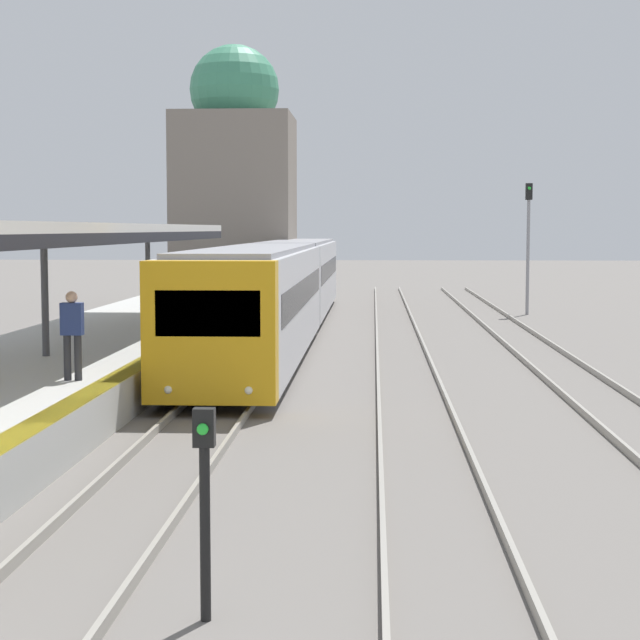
{
  "coord_description": "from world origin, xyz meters",
  "views": [
    {
      "loc": [
        3.17,
        -4.96,
        3.67
      ],
      "look_at": [
        2.01,
        18.28,
        1.68
      ],
      "focal_mm": 60.0,
      "sensor_mm": 36.0,
      "label": 1
    }
  ],
  "objects_px": {
    "person_on_platform": "(72,330)",
    "signal_mast_far": "(528,233)",
    "train_near": "(282,284)",
    "signal_post_near": "(205,491)"
  },
  "relations": [
    {
      "from": "train_near",
      "to": "signal_post_near",
      "type": "distance_m",
      "value": 27.38
    },
    {
      "from": "train_near",
      "to": "signal_mast_far",
      "type": "height_order",
      "value": "signal_mast_far"
    },
    {
      "from": "train_near",
      "to": "signal_mast_far",
      "type": "bearing_deg",
      "value": 42.48
    },
    {
      "from": "train_near",
      "to": "signal_mast_far",
      "type": "relative_size",
      "value": 5.99
    },
    {
      "from": "person_on_platform",
      "to": "train_near",
      "type": "xyz_separation_m",
      "value": [
        2.41,
        17.56,
        -0.04
      ]
    },
    {
      "from": "person_on_platform",
      "to": "train_near",
      "type": "height_order",
      "value": "train_near"
    },
    {
      "from": "person_on_platform",
      "to": "signal_post_near",
      "type": "bearing_deg",
      "value": -67.64
    },
    {
      "from": "person_on_platform",
      "to": "signal_mast_far",
      "type": "xyz_separation_m",
      "value": [
        12.16,
        26.48,
        1.68
      ]
    },
    {
      "from": "person_on_platform",
      "to": "signal_mast_far",
      "type": "height_order",
      "value": "signal_mast_far"
    },
    {
      "from": "train_near",
      "to": "signal_mast_far",
      "type": "distance_m",
      "value": 13.33
    }
  ]
}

